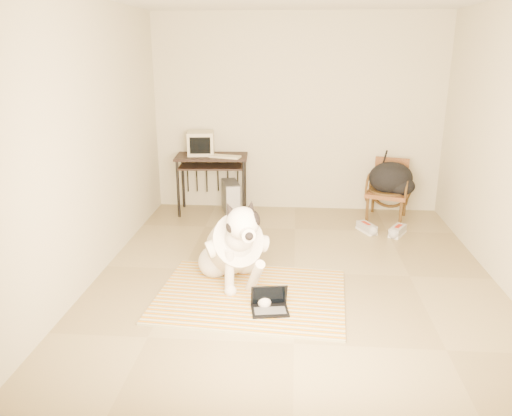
# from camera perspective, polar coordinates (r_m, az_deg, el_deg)

# --- Properties ---
(floor) EXTENTS (4.50, 4.50, 0.00)m
(floor) POSITION_cam_1_polar(r_m,az_deg,el_deg) (5.23, 4.42, -7.36)
(floor) COLOR #8E7E57
(floor) RESTS_ON ground
(wall_back) EXTENTS (4.50, 0.00, 4.50)m
(wall_back) POSITION_cam_1_polar(r_m,az_deg,el_deg) (7.04, 4.75, 10.62)
(wall_back) COLOR beige
(wall_back) RESTS_ON floor
(wall_front) EXTENTS (4.50, 0.00, 4.50)m
(wall_front) POSITION_cam_1_polar(r_m,az_deg,el_deg) (2.63, 4.91, -1.39)
(wall_front) COLOR beige
(wall_front) RESTS_ON floor
(wall_left) EXTENTS (0.00, 4.50, 4.50)m
(wall_left) POSITION_cam_1_polar(r_m,az_deg,el_deg) (5.20, -18.00, 7.33)
(wall_left) COLOR beige
(wall_left) RESTS_ON floor
(rug) EXTENTS (1.82, 1.45, 0.02)m
(rug) POSITION_cam_1_polar(r_m,az_deg,el_deg) (4.74, -0.58, -9.93)
(rug) COLOR orange
(rug) RESTS_ON floor
(dog) EXTENTS (0.77, 1.17, 0.96)m
(dog) POSITION_cam_1_polar(r_m,az_deg,el_deg) (4.85, -2.52, -4.51)
(dog) COLOR silver
(dog) RESTS_ON rug
(laptop) EXTENTS (0.35, 0.28, 0.22)m
(laptop) POSITION_cam_1_polar(r_m,az_deg,el_deg) (4.45, 1.56, -10.95)
(laptop) COLOR black
(laptop) RESTS_ON rug
(computer_desk) EXTENTS (1.01, 0.61, 0.82)m
(computer_desk) POSITION_cam_1_polar(r_m,az_deg,el_deg) (6.93, -5.09, 5.05)
(computer_desk) COLOR black
(computer_desk) RESTS_ON floor
(crt_monitor) EXTENTS (0.39, 0.38, 0.32)m
(crt_monitor) POSITION_cam_1_polar(r_m,az_deg,el_deg) (6.97, -6.33, 7.36)
(crt_monitor) COLOR #C1B797
(crt_monitor) RESTS_ON computer_desk
(desk_keyboard) EXTENTS (0.44, 0.25, 0.03)m
(desk_keyboard) POSITION_cam_1_polar(r_m,az_deg,el_deg) (6.77, -3.54, 5.89)
(desk_keyboard) COLOR #C1B797
(desk_keyboard) RESTS_ON computer_desk
(pc_tower) EXTENTS (0.32, 0.51, 0.44)m
(pc_tower) POSITION_cam_1_polar(r_m,az_deg,el_deg) (7.04, -2.89, 1.25)
(pc_tower) COLOR #4B4B4E
(pc_tower) RESTS_ON floor
(rattan_chair) EXTENTS (0.66, 0.65, 0.80)m
(rattan_chair) POSITION_cam_1_polar(r_m,az_deg,el_deg) (6.99, 14.87, 2.09)
(rattan_chair) COLOR brown
(rattan_chair) RESTS_ON floor
(backpack) EXTENTS (0.59, 0.48, 0.43)m
(backpack) POSITION_cam_1_polar(r_m,az_deg,el_deg) (6.88, 15.34, 3.18)
(backpack) COLOR black
(backpack) RESTS_ON rattan_chair
(sneaker_left) EXTENTS (0.25, 0.34, 0.11)m
(sneaker_left) POSITION_cam_1_polar(r_m,az_deg,el_deg) (6.47, 12.53, -2.25)
(sneaker_left) COLOR silver
(sneaker_left) RESTS_ON floor
(sneaker_right) EXTENTS (0.27, 0.35, 0.11)m
(sneaker_right) POSITION_cam_1_polar(r_m,az_deg,el_deg) (6.45, 15.87, -2.56)
(sneaker_right) COLOR silver
(sneaker_right) RESTS_ON floor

